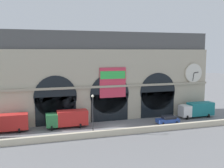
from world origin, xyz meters
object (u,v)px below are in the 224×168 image
(box_truck_west, at_px, (6,123))
(box_truck_midwest, at_px, (68,118))
(box_truck_east, at_px, (197,109))
(car_mideast, at_px, (168,120))
(street_lamp_quayside, at_px, (93,110))

(box_truck_west, xyz_separation_m, box_truck_midwest, (10.52, -0.12, 0.00))
(box_truck_east, bearing_deg, box_truck_west, 179.16)
(box_truck_west, height_order, car_mideast, box_truck_west)
(box_truck_east, height_order, street_lamp_quayside, street_lamp_quayside)
(box_truck_midwest, xyz_separation_m, car_mideast, (18.82, -3.18, -0.90))
(street_lamp_quayside, bearing_deg, box_truck_west, 155.41)
(box_truck_midwest, bearing_deg, box_truck_east, -0.91)
(car_mideast, bearing_deg, box_truck_west, 173.58)
(box_truck_west, height_order, box_truck_midwest, same)
(car_mideast, height_order, street_lamp_quayside, street_lamp_quayside)
(box_truck_west, height_order, box_truck_east, same)
(box_truck_west, bearing_deg, box_truck_east, -0.84)
(box_truck_east, xyz_separation_m, street_lamp_quayside, (-23.82, -5.77, 2.71))
(car_mideast, xyz_separation_m, street_lamp_quayside, (-15.52, -3.02, 3.61))
(box_truck_midwest, bearing_deg, street_lamp_quayside, -61.99)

